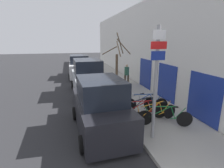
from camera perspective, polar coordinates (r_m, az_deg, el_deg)
name	(u,v)px	position (r m, az deg, el deg)	size (l,w,h in m)	color
ground_plane	(90,92)	(12.73, -7.26, -2.69)	(80.00, 80.00, 0.00)	#28282B
sidewalk_curb	(115,81)	(15.85, 0.83, 1.07)	(3.20, 32.00, 0.15)	#9E9B93
building_facade	(134,45)	(15.91, 7.20, 12.48)	(0.23, 32.00, 6.50)	silver
signpost	(156,80)	(6.17, 14.09, 1.13)	(0.57, 0.14, 3.99)	#939399
bicycle_0	(165,117)	(7.75, 16.78, -10.35)	(2.17, 0.82, 0.90)	black
bicycle_1	(154,114)	(7.90, 13.63, -9.55)	(2.43, 0.69, 0.93)	black
bicycle_2	(142,111)	(8.21, 9.78, -8.57)	(2.27, 0.59, 0.88)	black
bicycle_3	(141,108)	(8.48, 9.32, -7.84)	(2.06, 0.76, 0.86)	black
bicycle_4	(145,104)	(9.06, 10.84, -6.29)	(2.21, 0.66, 0.92)	black
bicycle_5	(133,103)	(8.98, 6.83, -6.26)	(2.53, 0.44, 0.94)	black
parked_car_0	(100,108)	(7.15, -3.84, -7.73)	(2.19, 4.33, 2.25)	black
parked_car_1	(87,79)	(12.18, -8.02, 1.75)	(2.19, 4.84, 2.41)	#B2B7BC
parked_car_2	(79,67)	(18.01, -10.59, 5.47)	(2.25, 4.74, 2.22)	silver
pedestrian_near	(127,73)	(13.98, 4.84, 3.57)	(0.43, 0.37, 1.66)	#4C3D2D
street_tree	(117,68)	(11.23, 1.68, 5.18)	(1.81, 2.05, 3.98)	brown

